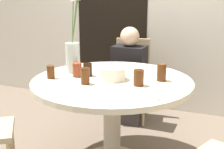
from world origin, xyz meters
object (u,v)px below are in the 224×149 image
object	(u,v)px
drink_glass_5	(77,70)
flower_vase	(73,48)
drink_glass_0	(162,72)
drink_glass_2	(85,76)
drink_glass_1	(51,72)
person_guest	(129,79)
drink_glass_4	(88,70)
side_plate	(146,97)
chair_left_flank	(131,75)
birthday_cake	(112,73)
drink_glass_3	(139,78)

from	to	relation	value
drink_glass_5	flower_vase	bearing A→B (deg)	129.41
drink_glass_0	drink_glass_2	world-z (taller)	drink_glass_0
drink_glass_1	person_guest	size ratio (longest dim) A/B	0.10
drink_glass_4	drink_glass_5	size ratio (longest dim) A/B	0.92
drink_glass_0	side_plate	bearing A→B (deg)	-89.81
drink_glass_2	person_guest	size ratio (longest dim) A/B	0.12
drink_glass_1	drink_glass_5	size ratio (longest dim) A/B	0.92
drink_glass_5	person_guest	bearing A→B (deg)	82.00
person_guest	side_plate	bearing A→B (deg)	-65.91
chair_left_flank	birthday_cake	size ratio (longest dim) A/B	4.21
flower_vase	person_guest	size ratio (longest dim) A/B	0.68
drink_glass_3	drink_glass_4	xyz separation A→B (m)	(-0.46, 0.09, -0.01)
drink_glass_2	drink_glass_4	xyz separation A→B (m)	(-0.08, 0.21, -0.01)
chair_left_flank	drink_glass_4	distance (m)	1.05
drink_glass_2	person_guest	world-z (taller)	person_guest
drink_glass_3	side_plate	bearing A→B (deg)	-61.76
drink_glass_2	drink_glass_0	bearing A→B (deg)	30.99
side_plate	drink_glass_1	world-z (taller)	drink_glass_1
birthday_cake	flower_vase	world-z (taller)	flower_vase
drink_glass_0	person_guest	size ratio (longest dim) A/B	0.13
flower_vase	drink_glass_2	bearing A→B (deg)	-47.59
drink_glass_1	drink_glass_5	bearing A→B (deg)	35.43
birthday_cake	drink_glass_3	bearing A→B (deg)	-17.65
drink_glass_1	drink_glass_4	size ratio (longest dim) A/B	1.00
drink_glass_1	person_guest	bearing A→B (deg)	73.83
person_guest	drink_glass_4	bearing A→B (deg)	-94.05
birthday_cake	drink_glass_3	xyz separation A→B (m)	(0.24, -0.08, 0.01)
drink_glass_1	drink_glass_2	distance (m)	0.32
birthday_cake	drink_glass_3	size ratio (longest dim) A/B	1.78
drink_glass_5	drink_glass_3	bearing A→B (deg)	-4.40
side_plate	drink_glass_3	world-z (taller)	drink_glass_3
side_plate	drink_glass_0	xyz separation A→B (m)	(-0.00, 0.42, 0.06)
drink_glass_2	side_plate	bearing A→B (deg)	-13.30
chair_left_flank	drink_glass_2	xyz separation A→B (m)	(0.05, -1.22, 0.30)
person_guest	birthday_cake	bearing A→B (deg)	-79.38
flower_vase	person_guest	distance (m)	0.94
birthday_cake	person_guest	distance (m)	0.93
chair_left_flank	drink_glass_3	size ratio (longest dim) A/B	7.49
drink_glass_2	person_guest	xyz separation A→B (m)	(-0.02, 1.06, -0.31)
drink_glass_2	drink_glass_3	world-z (taller)	drink_glass_2
drink_glass_1	chair_left_flank	bearing A→B (deg)	77.22
birthday_cake	person_guest	bearing A→B (deg)	100.62
side_plate	birthday_cake	bearing A→B (deg)	139.72
drink_glass_3	birthday_cake	bearing A→B (deg)	162.35
birthday_cake	drink_glass_1	world-z (taller)	birthday_cake
chair_left_flank	birthday_cake	distance (m)	1.09
birthday_cake	person_guest	world-z (taller)	person_guest
drink_glass_2	drink_glass_4	world-z (taller)	drink_glass_2
side_plate	drink_glass_5	size ratio (longest dim) A/B	1.67
side_plate	drink_glass_2	size ratio (longest dim) A/B	1.53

